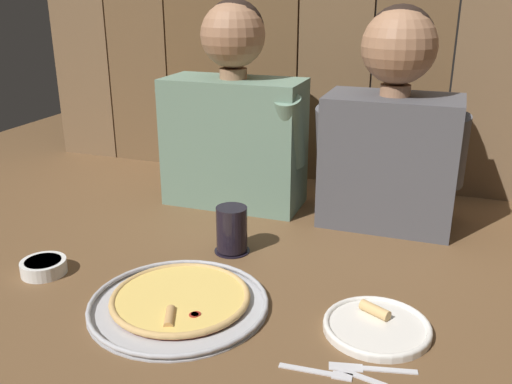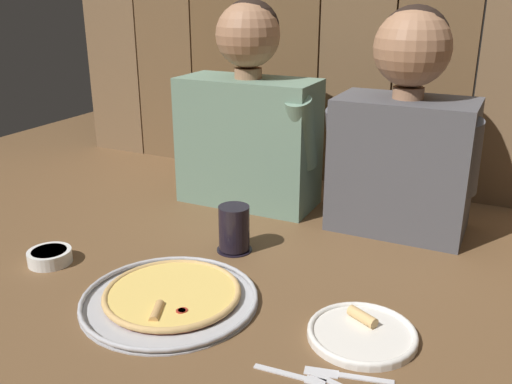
# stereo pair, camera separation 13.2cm
# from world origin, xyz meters

# --- Properties ---
(ground_plane) EXTENTS (3.20, 3.20, 0.00)m
(ground_plane) POSITION_xyz_m (0.00, 0.00, 0.00)
(ground_plane) COLOR brown
(pizza_tray) EXTENTS (0.38, 0.38, 0.03)m
(pizza_tray) POSITION_xyz_m (-0.12, -0.15, 0.01)
(pizza_tray) COLOR #B2B2B7
(pizza_tray) RESTS_ON ground
(dinner_plate) EXTENTS (0.21, 0.21, 0.03)m
(dinner_plate) POSITION_xyz_m (0.29, -0.10, 0.01)
(dinner_plate) COLOR white
(dinner_plate) RESTS_ON ground
(drinking_glass) EXTENTS (0.09, 0.09, 0.12)m
(drinking_glass) POSITION_xyz_m (-0.11, 0.13, 0.06)
(drinking_glass) COLOR black
(drinking_glass) RESTS_ON ground
(dipping_bowl) EXTENTS (0.11, 0.11, 0.03)m
(dipping_bowl) POSITION_xyz_m (-0.48, -0.13, 0.02)
(dipping_bowl) COLOR white
(dipping_bowl) RESTS_ON ground
(table_fork) EXTENTS (0.13, 0.02, 0.01)m
(table_fork) POSITION_xyz_m (0.21, -0.27, 0.00)
(table_fork) COLOR silver
(table_fork) RESTS_ON ground
(table_knife) EXTENTS (0.15, 0.05, 0.01)m
(table_knife) POSITION_xyz_m (0.30, -0.23, 0.00)
(table_knife) COLOR silver
(table_knife) RESTS_ON ground
(diner_left) EXTENTS (0.45, 0.21, 0.61)m
(diner_left) POSITION_xyz_m (-0.23, 0.45, 0.28)
(diner_left) COLOR slate
(diner_left) RESTS_ON ground
(diner_right) EXTENTS (0.40, 0.22, 0.60)m
(diner_right) POSITION_xyz_m (0.23, 0.45, 0.28)
(diner_right) COLOR #4C4C51
(diner_right) RESTS_ON ground
(wooden_backdrop_wall) EXTENTS (2.19, 0.03, 1.11)m
(wooden_backdrop_wall) POSITION_xyz_m (0.00, 0.77, 0.55)
(wooden_backdrop_wall) COLOR brown
(wooden_backdrop_wall) RESTS_ON ground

